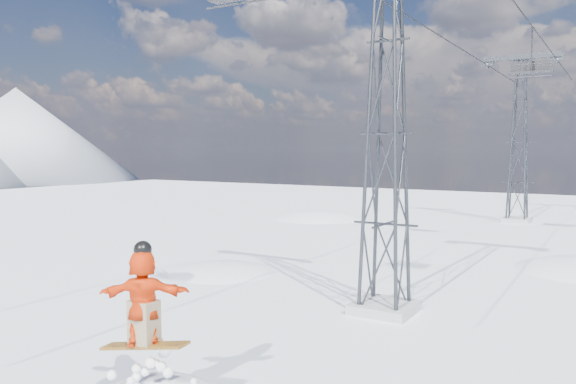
% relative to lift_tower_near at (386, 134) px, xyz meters
% --- Properties ---
extents(lift_tower_near, '(5.20, 1.80, 11.43)m').
position_rel_lift_tower_near_xyz_m(lift_tower_near, '(0.00, 0.00, 0.00)').
color(lift_tower_near, '#999999').
rests_on(lift_tower_near, ground).
extents(lift_tower_far, '(5.20, 1.80, 11.43)m').
position_rel_lift_tower_near_xyz_m(lift_tower_far, '(0.00, 25.00, 0.00)').
color(lift_tower_far, '#999999').
rests_on(lift_tower_far, ground).
extents(haul_cables, '(4.46, 51.00, 0.06)m').
position_rel_lift_tower_near_xyz_m(haul_cables, '(0.00, 11.50, 5.38)').
color(haul_cables, black).
rests_on(haul_cables, ground).
extents(lift_chair_mid, '(1.94, 0.56, 2.41)m').
position_rel_lift_tower_near_xyz_m(lift_chair_mid, '(2.20, 13.35, 3.45)').
color(lift_chair_mid, black).
rests_on(lift_chair_mid, ground).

